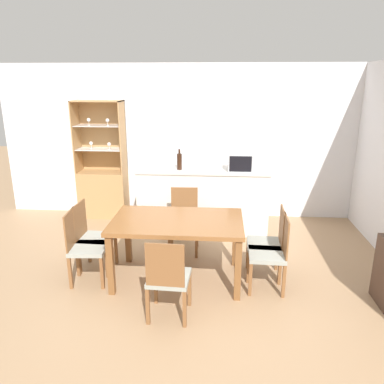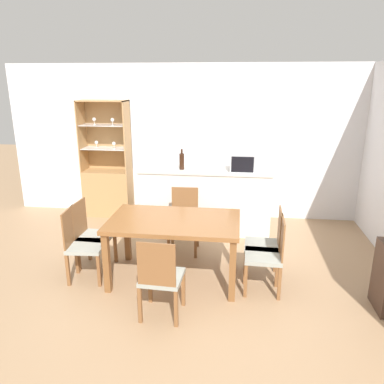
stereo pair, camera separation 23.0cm
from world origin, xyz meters
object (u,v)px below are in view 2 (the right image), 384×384
object	(u,v)px
dining_chair_side_right_near	(267,255)
microwave	(247,162)
wine_bottle	(182,161)
dining_chair_side_left_near	(83,245)
dining_chair_head_near	(161,278)
display_cabinet	(108,183)
dining_chair_head_far	(184,221)
dining_chair_side_right_far	(266,245)
dining_table	(174,227)
dining_chair_side_left_far	(92,235)

from	to	relation	value
dining_chair_side_right_near	microwave	size ratio (longest dim) A/B	1.74
wine_bottle	dining_chair_side_left_near	bearing A→B (deg)	-119.67
dining_chair_head_near	wine_bottle	distance (m)	2.37
display_cabinet	dining_chair_head_far	xyz separation A→B (m)	(1.52, -1.29, -0.12)
dining_chair_side_right_far	dining_table	bearing A→B (deg)	99.41
dining_chair_head_far	dining_chair_head_near	xyz separation A→B (m)	(-0.00, -1.54, 0.00)
dining_table	dining_chair_side_right_near	distance (m)	1.10
dining_chair_head_far	dining_chair_side_right_far	bearing A→B (deg)	147.15
display_cabinet	dining_chair_side_right_far	bearing A→B (deg)	-36.56
dining_chair_side_left_far	microwave	size ratio (longest dim) A/B	1.74
wine_bottle	dining_chair_side_right_near	bearing A→B (deg)	-53.62
display_cabinet	dining_chair_side_right_near	world-z (taller)	display_cabinet
dining_table	wine_bottle	size ratio (longest dim) A/B	4.82
dining_chair_side_right_near	dining_chair_side_left_near	size ratio (longest dim) A/B	1.00
dining_chair_head_near	dining_chair_side_left_far	world-z (taller)	same
display_cabinet	dining_chair_side_left_far	size ratio (longest dim) A/B	2.26
display_cabinet	dining_chair_side_left_far	world-z (taller)	display_cabinet
dining_table	dining_chair_head_near	bearing A→B (deg)	-90.15
dining_chair_side_right_near	dining_chair_head_near	xyz separation A→B (m)	(-1.07, -0.63, 0.00)
wine_bottle	dining_chair_side_right_far	bearing A→B (deg)	-48.50
dining_table	dining_chair_side_right_near	xyz separation A→B (m)	(1.07, -0.14, -0.23)
display_cabinet	dining_chair_head_near	xyz separation A→B (m)	(1.52, -2.83, -0.12)
dining_chair_head_near	wine_bottle	xyz separation A→B (m)	(-0.13, 2.27, 0.68)
dining_chair_head_far	dining_chair_side_right_far	size ratio (longest dim) A/B	1.00
dining_table	wine_bottle	xyz separation A→B (m)	(-0.14, 1.50, 0.45)
display_cabinet	dining_chair_head_far	bearing A→B (deg)	-40.19
display_cabinet	dining_chair_head_near	world-z (taller)	display_cabinet
dining_chair_head_far	dining_chair_side_left_far	distance (m)	1.24
microwave	wine_bottle	bearing A→B (deg)	-178.63
display_cabinet	dining_chair_side_right_near	bearing A→B (deg)	-40.27
dining_chair_side_right_near	microwave	xyz separation A→B (m)	(-0.23, 1.66, 0.68)
dining_chair_head_far	dining_chair_side_left_far	bearing A→B (deg)	28.62
dining_chair_side_left_near	dining_chair_side_right_near	bearing A→B (deg)	85.53
dining_chair_head_near	dining_chair_side_left_far	size ratio (longest dim) A/B	1.00
dining_chair_side_left_near	microwave	distance (m)	2.62
dining_chair_head_near	dining_chair_side_left_far	xyz separation A→B (m)	(-1.07, 0.91, 0.00)
display_cabinet	microwave	bearing A→B (deg)	-12.82
display_cabinet	wine_bottle	distance (m)	1.60
dining_chair_side_left_near	dining_chair_side_right_far	distance (m)	2.15
dining_chair_head_far	dining_table	bearing A→B (deg)	88.03
dining_chair_head_near	microwave	world-z (taller)	microwave
dining_chair_side_left_near	dining_chair_side_right_far	bearing A→B (deg)	92.82
dining_chair_head_far	wine_bottle	xyz separation A→B (m)	(-0.13, 0.72, 0.68)
microwave	wine_bottle	distance (m)	0.98
dining_chair_head_far	microwave	size ratio (longest dim) A/B	1.74
dining_chair_side_right_near	dining_chair_head_near	bearing A→B (deg)	122.23
dining_chair_side_right_near	dining_chair_head_far	distance (m)	1.40
dining_chair_side_right_near	wine_bottle	bearing A→B (deg)	37.98
dining_chair_side_right_far	dining_chair_side_left_near	bearing A→B (deg)	99.55
dining_chair_side_right_far	dining_chair_head_near	bearing A→B (deg)	132.48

